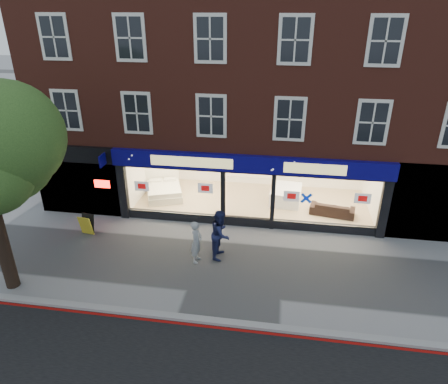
% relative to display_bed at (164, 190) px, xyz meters
% --- Properties ---
extents(ground, '(120.00, 120.00, 0.00)m').
position_rel_display_bed_xyz_m(ground, '(4.35, -5.22, -0.42)').
color(ground, gray).
rests_on(ground, ground).
extents(kerb_line, '(60.00, 0.10, 0.01)m').
position_rel_display_bed_xyz_m(kerb_line, '(4.35, -8.32, -0.42)').
color(kerb_line, '#8C0A07').
rests_on(kerb_line, ground).
extents(kerb_stone, '(60.00, 0.25, 0.12)m').
position_rel_display_bed_xyz_m(kerb_stone, '(4.35, -8.12, -0.36)').
color(kerb_stone, gray).
rests_on(kerb_stone, ground).
extents(showroom_floor, '(11.00, 4.50, 0.10)m').
position_rel_display_bed_xyz_m(showroom_floor, '(4.35, 0.03, -0.37)').
color(showroom_floor, tan).
rests_on(showroom_floor, ground).
extents(building, '(19.00, 8.26, 10.30)m').
position_rel_display_bed_xyz_m(building, '(4.33, 1.72, 6.25)').
color(building, maroon).
rests_on(building, ground).
extents(display_bed, '(2.26, 2.47, 1.14)m').
position_rel_display_bed_xyz_m(display_bed, '(0.00, 0.00, 0.00)').
color(display_bed, white).
rests_on(display_bed, showroom_floor).
extents(bedside_table, '(0.51, 0.51, 0.55)m').
position_rel_display_bed_xyz_m(bedside_table, '(-0.05, 1.17, -0.05)').
color(bedside_table, brown).
rests_on(bedside_table, showroom_floor).
extents(mattress_stack, '(1.53, 1.86, 0.69)m').
position_rel_display_bed_xyz_m(mattress_stack, '(5.96, 0.31, 0.02)').
color(mattress_stack, white).
rests_on(mattress_stack, showroom_floor).
extents(sofa, '(2.06, 1.11, 0.57)m').
position_rel_display_bed_xyz_m(sofa, '(8.05, -0.72, -0.04)').
color(sofa, black).
rests_on(sofa, showroom_floor).
extents(a_board, '(0.61, 0.44, 0.87)m').
position_rel_display_bed_xyz_m(a_board, '(-2.17, -3.83, 0.01)').
color(a_board, gold).
rests_on(a_board, ground).
extents(pedestrian_grey, '(0.46, 0.65, 1.66)m').
position_rel_display_bed_xyz_m(pedestrian_grey, '(2.75, -5.03, 0.41)').
color(pedestrian_grey, '#9CA0A4').
rests_on(pedestrian_grey, ground).
extents(pedestrian_blue, '(0.82, 1.01, 1.94)m').
position_rel_display_bed_xyz_m(pedestrian_blue, '(3.59, -4.58, 0.55)').
color(pedestrian_blue, '#181D45').
rests_on(pedestrian_blue, ground).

